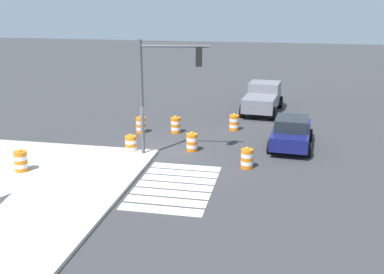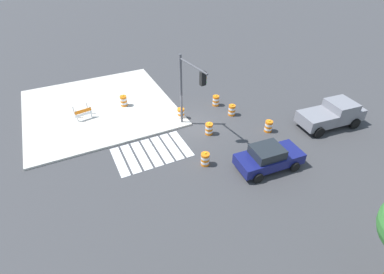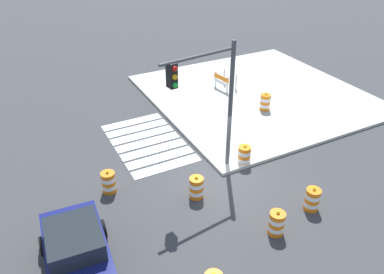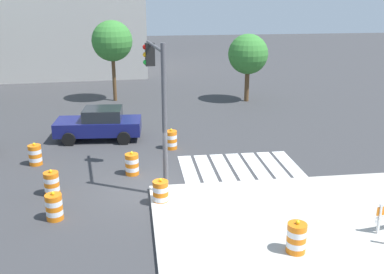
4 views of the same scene
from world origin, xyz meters
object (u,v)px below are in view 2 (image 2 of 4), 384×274
object	(u,v)px
traffic_barrel_crosswalk_end	(268,126)
traffic_light_pole	(190,84)
construction_barricade	(83,112)
traffic_barrel_on_sidewalk	(124,101)
sports_car	(269,157)
traffic_barrel_near_corner	(181,114)
pickup_truck	(333,114)
traffic_barrel_far_curb	(209,129)
traffic_barrel_median_near	(232,110)
traffic_barrel_median_far	(205,159)
traffic_barrel_lane_center	(216,101)

from	to	relation	value
traffic_barrel_crosswalk_end	traffic_light_pole	distance (m)	6.89
construction_barricade	traffic_barrel_on_sidewalk	bearing A→B (deg)	-170.29
traffic_light_pole	sports_car	bearing A→B (deg)	114.08
traffic_barrel_near_corner	traffic_light_pole	distance (m)	3.92
pickup_truck	traffic_barrel_far_curb	world-z (taller)	pickup_truck
traffic_barrel_crosswalk_end	traffic_barrel_median_near	size ratio (longest dim) A/B	1.00
traffic_barrel_near_corner	traffic_barrel_median_far	world-z (taller)	same
traffic_barrel_lane_center	traffic_light_pole	distance (m)	5.63
traffic_barrel_median_near	traffic_barrel_far_curb	world-z (taller)	same
construction_barricade	pickup_truck	bearing A→B (deg)	151.89
traffic_barrel_crosswalk_end	traffic_barrel_far_curb	world-z (taller)	same
traffic_barrel_lane_center	construction_barricade	xyz separation A→B (m)	(10.70, -2.61, 0.27)
traffic_barrel_far_curb	traffic_barrel_on_sidewalk	bearing A→B (deg)	-55.47
sports_car	traffic_barrel_near_corner	distance (m)	8.26
traffic_barrel_median_near	construction_barricade	world-z (taller)	construction_barricade
pickup_truck	traffic_barrel_on_sidewalk	distance (m)	16.97
traffic_barrel_far_curb	traffic_barrel_on_sidewalk	world-z (taller)	traffic_barrel_on_sidewalk
traffic_barrel_median_near	traffic_barrel_median_far	size ratio (longest dim) A/B	1.00
traffic_barrel_lane_center	traffic_barrel_near_corner	bearing A→B (deg)	9.77
traffic_barrel_crosswalk_end	traffic_barrel_lane_center	xyz separation A→B (m)	(1.60, -5.21, 0.00)
traffic_barrel_on_sidewalk	construction_barricade	distance (m)	3.51
traffic_barrel_median_far	traffic_light_pole	size ratio (longest dim) A/B	0.19
traffic_barrel_near_corner	traffic_barrel_on_sidewalk	distance (m)	5.28
traffic_barrel_median_far	traffic_barrel_lane_center	size ratio (longest dim) A/B	1.00
traffic_barrel_near_corner	construction_barricade	size ratio (longest dim) A/B	0.76
traffic_barrel_far_curb	traffic_barrel_lane_center	xyz separation A→B (m)	(-2.61, -3.53, 0.00)
sports_car	traffic_barrel_lane_center	distance (m)	8.53
traffic_barrel_median_far	traffic_barrel_on_sidewalk	size ratio (longest dim) A/B	1.00
traffic_barrel_near_corner	sports_car	bearing A→B (deg)	108.29
sports_car	traffic_barrel_lane_center	bearing A→B (deg)	-96.85
pickup_truck	traffic_barrel_near_corner	size ratio (longest dim) A/B	5.21
traffic_barrel_crosswalk_end	traffic_light_pole	size ratio (longest dim) A/B	0.19
sports_car	traffic_barrel_crosswalk_end	bearing A→B (deg)	-128.78
traffic_barrel_near_corner	traffic_barrel_on_sidewalk	world-z (taller)	traffic_barrel_on_sidewalk
traffic_barrel_near_corner	traffic_barrel_far_curb	bearing A→B (deg)	108.87
pickup_truck	traffic_barrel_on_sidewalk	bearing A→B (deg)	-35.39
traffic_light_pole	traffic_barrel_near_corner	bearing A→B (deg)	-92.75
traffic_barrel_crosswalk_end	traffic_barrel_on_sidewalk	distance (m)	12.20
traffic_barrel_far_curb	traffic_light_pole	distance (m)	3.78
traffic_barrel_median_far	construction_barricade	xyz separation A→B (m)	(6.18, -9.09, 0.27)
traffic_barrel_near_corner	traffic_barrel_lane_center	distance (m)	3.66
traffic_barrel_median_near	construction_barricade	bearing A→B (deg)	-22.47
traffic_barrel_near_corner	traffic_barrel_far_curb	xyz separation A→B (m)	(-0.99, 2.91, 0.00)
traffic_barrel_median_near	traffic_barrel_on_sidewalk	distance (m)	9.22
traffic_barrel_crosswalk_end	traffic_barrel_lane_center	world-z (taller)	same
traffic_barrel_median_far	construction_barricade	distance (m)	10.99
pickup_truck	traffic_barrel_median_near	size ratio (longest dim) A/B	5.21
pickup_truck	traffic_barrel_on_sidewalk	xyz separation A→B (m)	(13.83, -9.83, -0.37)
sports_car	pickup_truck	xyz separation A→B (m)	(-7.60, -1.84, 0.16)
pickup_truck	traffic_barrel_near_corner	distance (m)	11.84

